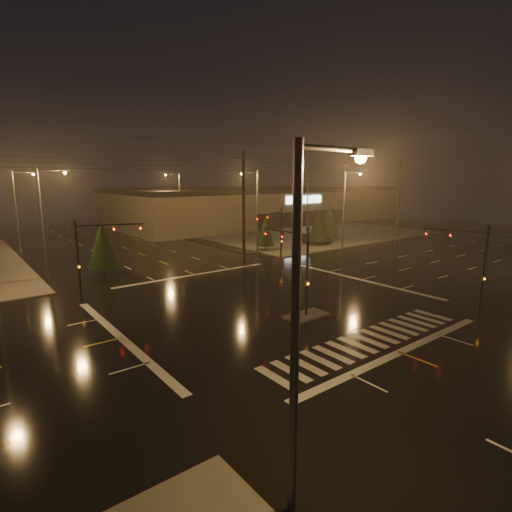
% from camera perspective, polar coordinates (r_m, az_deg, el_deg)
% --- Properties ---
extents(ground, '(140.00, 140.00, 0.00)m').
position_cam_1_polar(ground, '(29.90, 1.72, -6.64)').
color(ground, black).
rests_on(ground, ground).
extents(sidewalk_ne, '(36.00, 36.00, 0.12)m').
position_cam_1_polar(sidewalk_ne, '(71.42, 5.00, 3.73)').
color(sidewalk_ne, '#46443F').
rests_on(sidewalk_ne, ground).
extents(median_island, '(3.00, 1.60, 0.15)m').
position_cam_1_polar(median_island, '(27.08, 7.16, -8.47)').
color(median_island, '#46443F').
rests_on(median_island, ground).
extents(crosswalk, '(15.00, 2.60, 0.01)m').
position_cam_1_polar(crosswalk, '(24.08, 15.75, -11.53)').
color(crosswalk, beige).
rests_on(crosswalk, ground).
extents(stop_bar_near, '(16.00, 0.50, 0.01)m').
position_cam_1_polar(stop_bar_near, '(23.07, 19.83, -12.81)').
color(stop_bar_near, beige).
rests_on(stop_bar_near, ground).
extents(stop_bar_far, '(16.00, 0.50, 0.01)m').
position_cam_1_polar(stop_bar_far, '(38.71, -8.70, -2.65)').
color(stop_bar_far, beige).
rests_on(stop_bar_far, ground).
extents(parking_lot, '(50.00, 24.00, 0.08)m').
position_cam_1_polar(parking_lot, '(73.51, 8.93, 3.83)').
color(parking_lot, black).
rests_on(parking_lot, ground).
extents(retail_building, '(60.20, 28.30, 7.20)m').
position_cam_1_polar(retail_building, '(86.43, 0.25, 7.55)').
color(retail_building, '#6F644F').
rests_on(retail_building, ground).
extents(signal_mast_median, '(0.25, 4.59, 6.00)m').
position_cam_1_polar(signal_mast_median, '(26.74, 5.95, -0.51)').
color(signal_mast_median, black).
rests_on(signal_mast_median, ground).
extents(signal_mast_ne, '(4.84, 1.86, 6.00)m').
position_cam_1_polar(signal_mast_ne, '(42.70, 2.94, 3.91)').
color(signal_mast_ne, black).
rests_on(signal_mast_ne, ground).
extents(signal_mast_nw, '(4.84, 1.86, 6.00)m').
position_cam_1_polar(signal_mast_nw, '(33.66, -22.40, 1.16)').
color(signal_mast_nw, black).
rests_on(signal_mast_nw, ground).
extents(signal_mast_se, '(1.55, 3.87, 6.00)m').
position_cam_1_polar(signal_mast_se, '(31.36, 28.46, -0.17)').
color(signal_mast_se, black).
rests_on(signal_mast_se, ground).
extents(streetlight_0, '(2.77, 0.32, 10.00)m').
position_cam_1_polar(streetlight_0, '(10.38, 6.93, -7.40)').
color(streetlight_0, '#38383A').
rests_on(streetlight_0, ground).
extents(streetlight_1, '(2.77, 0.32, 10.00)m').
position_cam_1_polar(streetlight_1, '(40.70, -27.92, 5.14)').
color(streetlight_1, '#38383A').
rests_on(streetlight_1, ground).
extents(streetlight_2, '(2.77, 0.32, 10.00)m').
position_cam_1_polar(streetlight_2, '(56.49, -30.83, 6.16)').
color(streetlight_2, '#38383A').
rests_on(streetlight_2, ground).
extents(streetlight_3, '(2.77, 0.32, 10.00)m').
position_cam_1_polar(streetlight_3, '(48.09, -0.09, 7.13)').
color(streetlight_3, '#38383A').
rests_on(streetlight_3, ground).
extents(streetlight_4, '(2.77, 0.32, 10.00)m').
position_cam_1_polar(streetlight_4, '(65.05, -11.04, 7.94)').
color(streetlight_4, '#38383A').
rests_on(streetlight_4, ground).
extents(streetlight_6, '(0.32, 2.77, 10.00)m').
position_cam_1_polar(streetlight_6, '(52.17, 12.75, 7.16)').
color(streetlight_6, '#38383A').
rests_on(streetlight_6, ground).
extents(utility_pole_1, '(2.20, 0.32, 12.00)m').
position_cam_1_polar(utility_pole_1, '(44.57, -1.77, 7.23)').
color(utility_pole_1, black).
rests_on(utility_pole_1, ground).
extents(utility_pole_2, '(2.20, 0.32, 12.00)m').
position_cam_1_polar(utility_pole_2, '(66.75, 19.75, 7.86)').
color(utility_pole_2, black).
rests_on(utility_pole_2, ground).
extents(conifer_0, '(2.33, 2.33, 4.34)m').
position_cam_1_polar(conifer_0, '(50.35, 1.37, 3.54)').
color(conifer_0, black).
rests_on(conifer_0, ground).
extents(conifer_1, '(2.74, 2.74, 4.98)m').
position_cam_1_polar(conifer_1, '(55.08, 8.88, 4.39)').
color(conifer_1, black).
rests_on(conifer_1, ground).
extents(conifer_2, '(3.06, 3.06, 5.48)m').
position_cam_1_polar(conifer_2, '(59.45, 10.48, 5.06)').
color(conifer_2, black).
rests_on(conifer_2, ground).
extents(conifer_3, '(2.89, 2.89, 5.21)m').
position_cam_1_polar(conifer_3, '(40.45, -21.10, 1.58)').
color(conifer_3, black).
rests_on(conifer_3, ground).
extents(car_parked, '(3.51, 5.10, 1.61)m').
position_cam_1_polar(car_parked, '(56.92, 8.55, 2.55)').
color(car_parked, black).
rests_on(car_parked, ground).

